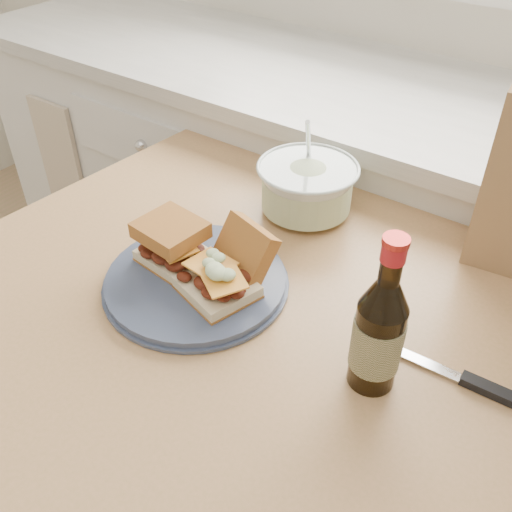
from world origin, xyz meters
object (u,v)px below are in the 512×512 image
Objects in this scene: coleslaw_bowl at (307,189)px; beer_bottle at (379,333)px; dining_table at (245,337)px; plate at (196,281)px.

beer_bottle is at bearing -46.03° from coleslaw_bowl.
dining_table is 0.16m from plate.
beer_bottle reaches higher than coleslaw_bowl.
dining_table is 0.31m from coleslaw_bowl.
dining_table is 4.29× the size of beer_bottle.
plate is 0.30m from coleslaw_bowl.
coleslaw_bowl reaches higher than dining_table.
dining_table is at bearing 33.17° from plate.
beer_bottle is (0.26, -0.05, 0.22)m from dining_table.
beer_bottle is at bearing -7.72° from dining_table.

